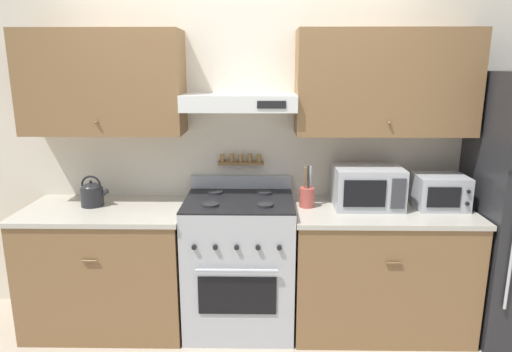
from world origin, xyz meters
The scene contains 9 objects.
ground_plane centered at (0.00, 0.00, 0.00)m, with size 16.00×16.00×0.00m, color #B2A38E.
wall_back centered at (0.02, 0.64, 1.44)m, with size 5.20×0.46×2.55m.
counter_left centered at (-0.95, 0.35, 0.45)m, with size 1.13×0.68×0.89m.
counter_right centered at (1.00, 0.35, 0.45)m, with size 1.24×0.68×0.89m.
stove_range centered at (0.00, 0.35, 0.48)m, with size 0.75×0.67×1.05m.
tea_kettle centered at (-1.04, 0.40, 0.98)m, with size 0.20×0.16×0.22m.
microwave centered at (0.90, 0.41, 1.03)m, with size 0.46×0.36×0.29m.
utensil_crock centered at (0.48, 0.40, 0.97)m, with size 0.11×0.11×0.29m.
toaster_oven centered at (1.40, 0.39, 1.01)m, with size 0.34×0.30×0.23m.
Camera 1 is at (0.17, -2.68, 1.86)m, focal length 32.00 mm.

